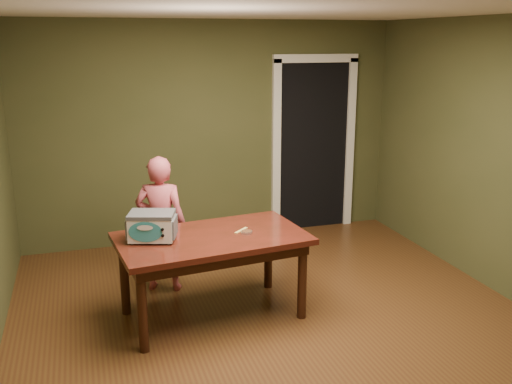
% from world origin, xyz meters
% --- Properties ---
extents(floor, '(5.00, 5.00, 0.00)m').
position_xyz_m(floor, '(0.00, 0.00, 0.00)').
color(floor, '#523317').
rests_on(floor, ground).
extents(room_shell, '(4.52, 5.02, 2.61)m').
position_xyz_m(room_shell, '(0.00, 0.00, 1.71)').
color(room_shell, '#434424').
rests_on(room_shell, ground).
extents(doorway, '(1.10, 0.66, 2.25)m').
position_xyz_m(doorway, '(1.30, 2.78, 1.06)').
color(doorway, black).
rests_on(doorway, ground).
extents(dining_table, '(1.69, 1.07, 0.75)m').
position_xyz_m(dining_table, '(-0.49, 0.45, 0.65)').
color(dining_table, '#38150C').
rests_on(dining_table, floor).
extents(toy_oven, '(0.45, 0.36, 0.24)m').
position_xyz_m(toy_oven, '(-0.99, 0.48, 0.88)').
color(toy_oven, '#4C4F54').
rests_on(toy_oven, dining_table).
extents(baking_pan, '(0.10, 0.10, 0.02)m').
position_xyz_m(baking_pan, '(-0.19, 0.42, 0.76)').
color(baking_pan, silver).
rests_on(baking_pan, dining_table).
extents(spatula, '(0.15, 0.14, 0.01)m').
position_xyz_m(spatula, '(-0.22, 0.50, 0.75)').
color(spatula, '#E4C563').
rests_on(spatula, dining_table).
extents(child, '(0.57, 0.47, 1.33)m').
position_xyz_m(child, '(-0.83, 1.15, 0.67)').
color(child, '#C8525F').
rests_on(child, floor).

